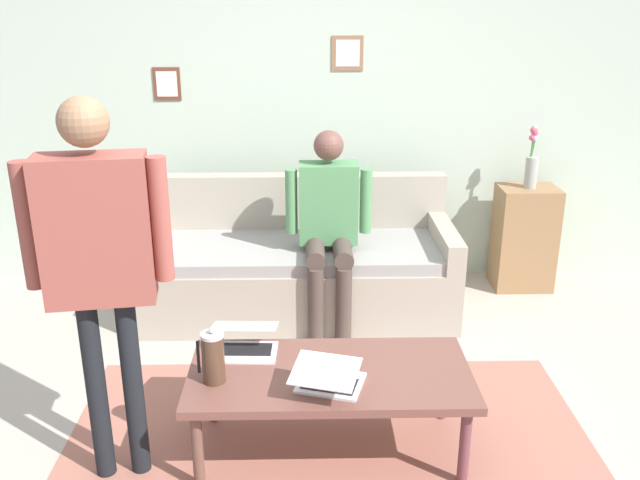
{
  "coord_description": "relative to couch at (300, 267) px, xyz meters",
  "views": [
    {
      "loc": [
        0.06,
        2.8,
        2.08
      ],
      "look_at": [
        -0.02,
        -0.72,
        0.8
      ],
      "focal_mm": 38.17,
      "sensor_mm": 36.0,
      "label": 1
    }
  ],
  "objects": [
    {
      "name": "side_shelf",
      "position": [
        -1.65,
        -0.35,
        0.08
      ],
      "size": [
        0.42,
        0.32,
        0.77
      ],
      "color": "#916944",
      "rests_on": "ground_plane"
    },
    {
      "name": "coffee_table",
      "position": [
        -0.15,
        1.58,
        0.08
      ],
      "size": [
        1.31,
        0.64,
        0.43
      ],
      "color": "brown",
      "rests_on": "ground_plane"
    },
    {
      "name": "french_press",
      "position": [
        0.37,
        1.66,
        0.25
      ],
      "size": [
        0.12,
        0.1,
        0.27
      ],
      "color": "#4C3323",
      "rests_on": "coffee_table"
    },
    {
      "name": "ground_plane",
      "position": [
        -0.1,
        1.53,
        -0.31
      ],
      "size": [
        7.68,
        7.68,
        0.0
      ],
      "primitive_type": "plane",
      "color": "#AA9F92"
    },
    {
      "name": "person_standing",
      "position": [
        0.8,
        1.72,
        0.79
      ],
      "size": [
        0.6,
        0.25,
        1.72
      ],
      "color": "black",
      "rests_on": "ground_plane"
    },
    {
      "name": "laptop_center",
      "position": [
        0.26,
        1.38,
        0.17
      ],
      "size": [
        0.33,
        0.29,
        0.14
      ],
      "color": "silver",
      "rests_on": "coffee_table"
    },
    {
      "name": "couch",
      "position": [
        0.0,
        0.0,
        0.0
      ],
      "size": [
        2.07,
        0.86,
        0.88
      ],
      "color": "#A29687",
      "rests_on": "ground_plane"
    },
    {
      "name": "back_wall",
      "position": [
        -0.1,
        -0.67,
        1.04
      ],
      "size": [
        7.04,
        0.11,
        2.7
      ],
      "color": "#B1C1AE",
      "rests_on": "ground_plane"
    },
    {
      "name": "flower_vase",
      "position": [
        -1.65,
        -0.35,
        0.64
      ],
      "size": [
        0.09,
        0.1,
        0.45
      ],
      "color": "#9DA19A",
      "rests_on": "side_shelf"
    },
    {
      "name": "laptop_left",
      "position": [
        -0.14,
        1.73,
        0.17
      ],
      "size": [
        0.36,
        0.39,
        0.15
      ],
      "color": "silver",
      "rests_on": "coffee_table"
    },
    {
      "name": "area_rug",
      "position": [
        -0.15,
        1.68,
        -0.3
      ],
      "size": [
        2.58,
        1.83,
        0.01
      ],
      "primitive_type": "cube",
      "color": "#9F6252",
      "rests_on": "ground_plane"
    },
    {
      "name": "person_seated",
      "position": [
        -0.19,
        0.23,
        0.42
      ],
      "size": [
        0.55,
        0.51,
        1.28
      ],
      "color": "#473A34",
      "rests_on": "ground_plane"
    }
  ]
}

